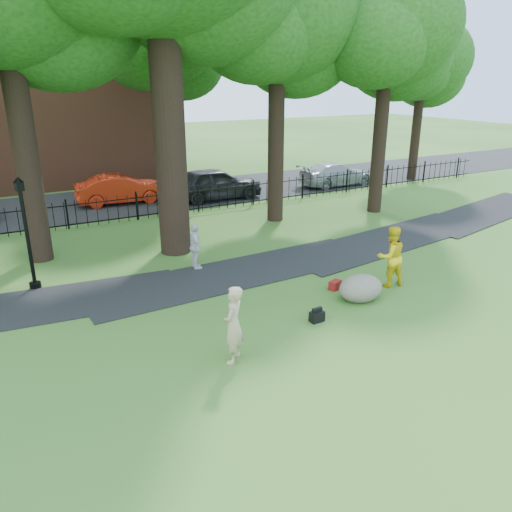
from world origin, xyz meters
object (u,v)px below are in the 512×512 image
boulder (361,286)px  lamppost (27,236)px  man (391,256)px  woman (233,325)px  red_sedan (121,189)px

boulder → lamppost: size_ratio=0.40×
man → boulder: bearing=23.6°
woman → lamppost: (-3.49, 6.69, 0.77)m
woman → man: 6.41m
boulder → red_sedan: 15.43m
boulder → woman: bearing=-165.4°
woman → lamppost: size_ratio=0.53×
man → red_sedan: size_ratio=0.42×
woman → boulder: (4.75, 1.24, -0.52)m
man → red_sedan: 15.41m
boulder → lamppost: bearing=146.5°
boulder → lamppost: lamppost is taller
lamppost → red_sedan: bearing=44.8°
woman → man: bearing=150.5°
man → red_sedan: man is taller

